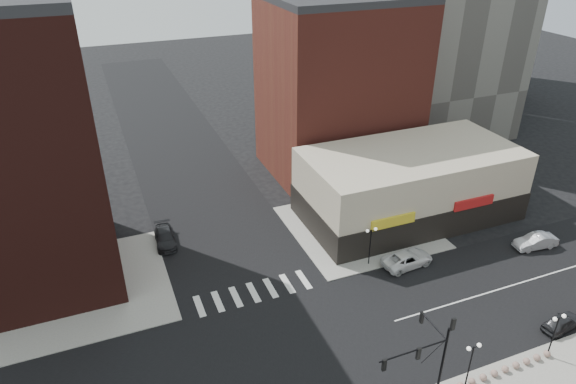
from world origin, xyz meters
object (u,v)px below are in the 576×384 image
white_suv (407,259)px  dark_sedan_east (562,322)px  street_lamp_ne (371,237)px  dark_sedan_north (165,237)px  traffic_signal (430,351)px  street_lamp_se_b (557,326)px  street_lamp_se_a (472,355)px  silver_sedan (536,241)px

white_suv → dark_sedan_east: size_ratio=1.35×
street_lamp_ne → dark_sedan_north: size_ratio=0.83×
traffic_signal → dark_sedan_east: bearing=6.8°
white_suv → dark_sedan_east: (7.10, -12.50, -0.07)m
street_lamp_ne → traffic_signal: bearing=-106.7°
traffic_signal → street_lamp_ne: (4.76, 15.83, -1.67)m
street_lamp_se_b → white_suv: (-3.50, 14.50, -2.55)m
dark_sedan_east → street_lamp_se_b: bearing=111.1°
street_lamp_se_a → dark_sedan_north: street_lamp_se_a is taller
street_lamp_se_b → street_lamp_ne: 17.46m
street_lamp_se_a → white_suv: (4.50, 14.50, -2.55)m
street_lamp_se_a → street_lamp_se_b: bearing=0.0°
street_lamp_se_a → dark_sedan_east: bearing=9.8°
traffic_signal → dark_sedan_east: (15.37, 1.83, -4.29)m
dark_sedan_north → dark_sedan_east: bearing=-38.0°
dark_sedan_north → street_lamp_ne: bearing=-28.7°
street_lamp_se_a → silver_sedan: 22.44m
street_lamp_se_b → white_suv: street_lamp_se_b is taller
dark_sedan_north → street_lamp_se_b: bearing=-44.0°
traffic_signal → street_lamp_ne: size_ratio=1.87×
street_lamp_se_a → dark_sedan_east: street_lamp_se_a is taller
silver_sedan → street_lamp_se_a: bearing=-50.9°
white_suv → dark_sedan_north: white_suv is taller
street_lamp_se_b → silver_sedan: bearing=48.4°
street_lamp_ne → silver_sedan: 18.34m
dark_sedan_east → white_suv: bearing=21.7°
street_lamp_ne → dark_sedan_north: 21.65m
street_lamp_ne → street_lamp_se_b: bearing=-66.4°
street_lamp_se_a → silver_sedan: (18.73, 12.09, -2.53)m
street_lamp_se_b → dark_sedan_north: street_lamp_se_b is taller
street_lamp_se_a → street_lamp_se_b: same height
street_lamp_ne → dark_sedan_north: street_lamp_ne is taller
dark_sedan_north → silver_sedan: bearing=-19.7°
traffic_signal → street_lamp_ne: traffic_signal is taller
street_lamp_se_b → dark_sedan_east: street_lamp_se_b is taller
dark_sedan_east → silver_sedan: 12.36m
street_lamp_se_b → street_lamp_ne: same height
street_lamp_se_b → dark_sedan_north: bearing=132.5°
street_lamp_ne → silver_sedan: size_ratio=0.90×
white_suv → silver_sedan: (14.23, -2.41, 0.02)m
silver_sedan → dark_sedan_north: size_ratio=0.92×
street_lamp_ne → dark_sedan_east: (10.60, -14.00, -2.62)m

